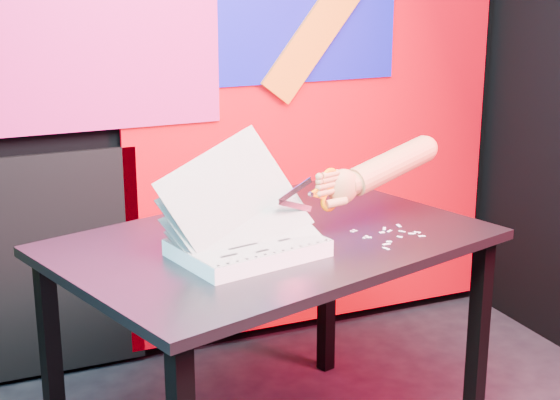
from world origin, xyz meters
name	(u,v)px	position (x,y,z in m)	size (l,w,h in m)	color
room	(347,59)	(0.00, 0.00, 1.35)	(3.01, 3.01, 2.71)	black
backdrop	(176,121)	(0.06, 1.46, 0.96)	(2.88, 0.05, 2.08)	#E5000F
work_table	(271,265)	(0.09, 0.63, 0.66)	(1.42, 1.14, 0.75)	black
printout_stack	(247,244)	(-0.03, 0.52, 0.78)	(0.47, 0.36, 0.36)	white
scissors	(326,191)	(0.24, 0.56, 0.90)	(0.22, 0.07, 0.13)	#AEAEAE
hand_forearm	(383,168)	(0.47, 0.63, 0.92)	(0.48, 0.19, 0.16)	#B77B45
paper_clippings	(387,235)	(0.42, 0.52, 0.75)	(0.19, 0.21, 0.00)	silver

